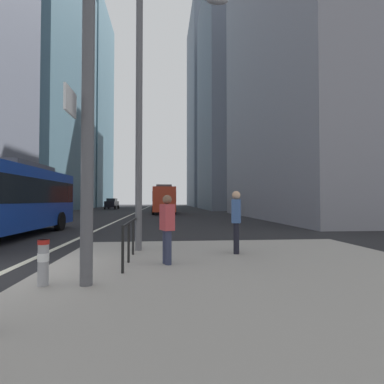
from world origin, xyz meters
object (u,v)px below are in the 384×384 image
(bollard_right, at_px, (43,260))
(street_lamp_post, at_px, (139,80))
(car_receding_far, at_px, (164,204))
(pedestrian_waiting, at_px, (167,226))
(car_receding_near, at_px, (164,204))
(pedestrian_walking, at_px, (236,218))
(city_bus_blue_oncoming, at_px, (0,196))
(city_bus_red_receding, at_px, (163,198))
(car_oncoming_mid, at_px, (112,204))

(bollard_right, bearing_deg, street_lamp_post, 69.09)
(bollard_right, bearing_deg, car_receding_far, 86.98)
(car_receding_far, relative_size, pedestrian_waiting, 2.56)
(bollard_right, height_order, pedestrian_waiting, pedestrian_waiting)
(car_receding_near, height_order, street_lamp_post, street_lamp_post)
(car_receding_near, height_order, pedestrian_walking, car_receding_near)
(city_bus_blue_oncoming, distance_m, car_receding_far, 35.20)
(pedestrian_waiting, bearing_deg, bollard_right, -144.59)
(city_bus_blue_oncoming, bearing_deg, pedestrian_walking, -29.13)
(bollard_right, distance_m, pedestrian_walking, 5.00)
(city_bus_blue_oncoming, distance_m, car_receding_near, 36.70)
(pedestrian_waiting, bearing_deg, city_bus_red_receding, 90.20)
(car_oncoming_mid, distance_m, car_receding_near, 11.45)
(car_oncoming_mid, bearing_deg, pedestrian_walking, -76.37)
(car_receding_near, relative_size, pedestrian_walking, 2.37)
(bollard_right, relative_size, pedestrian_waiting, 0.50)
(car_receding_near, xyz_separation_m, street_lamp_post, (-0.91, -40.17, 4.29))
(pedestrian_walking, bearing_deg, street_lamp_post, 164.00)
(city_bus_red_receding, height_order, car_receding_far, city_bus_red_receding)
(car_receding_near, bearing_deg, car_oncoming_mid, 146.80)
(city_bus_red_receding, relative_size, street_lamp_post, 1.32)
(bollard_right, bearing_deg, pedestrian_waiting, 35.41)
(car_oncoming_mid, height_order, pedestrian_walking, car_oncoming_mid)
(city_bus_blue_oncoming, distance_m, bollard_right, 9.14)
(street_lamp_post, bearing_deg, pedestrian_walking, -16.00)
(city_bus_blue_oncoming, xyz_separation_m, car_receding_near, (7.02, 36.02, -0.85))
(car_oncoming_mid, distance_m, car_receding_far, 12.32)
(city_bus_blue_oncoming, bearing_deg, car_receding_far, 78.56)
(city_bus_red_receding, xyz_separation_m, car_oncoming_mid, (-9.40, 18.64, -0.84))
(city_bus_blue_oncoming, xyz_separation_m, street_lamp_post, (6.11, -4.16, 3.45))
(pedestrian_waiting, distance_m, pedestrian_walking, 2.30)
(pedestrian_waiting, bearing_deg, car_receding_near, 89.89)
(city_bus_blue_oncoming, xyz_separation_m, bollard_right, (4.75, -7.71, -1.24))
(city_bus_red_receding, height_order, pedestrian_waiting, city_bus_red_receding)
(street_lamp_post, bearing_deg, car_oncoming_mid, 100.58)
(car_oncoming_mid, height_order, car_receding_far, same)
(city_bus_red_receding, distance_m, car_receding_near, 12.40)
(car_receding_near, distance_m, car_receding_far, 1.53)
(street_lamp_post, relative_size, pedestrian_waiting, 4.94)
(car_receding_near, relative_size, bollard_right, 5.18)
(car_receding_near, relative_size, pedestrian_waiting, 2.57)
(city_bus_blue_oncoming, height_order, pedestrian_waiting, city_bus_blue_oncoming)
(street_lamp_post, bearing_deg, car_receding_far, 88.71)
(street_lamp_post, bearing_deg, city_bus_blue_oncoming, 145.76)
(car_oncoming_mid, distance_m, street_lamp_post, 47.44)
(city_bus_red_receding, height_order, car_oncoming_mid, city_bus_red_receding)
(street_lamp_post, height_order, bollard_right, street_lamp_post)
(city_bus_red_receding, bearing_deg, pedestrian_waiting, -89.80)
(city_bus_red_receding, bearing_deg, street_lamp_post, -91.50)
(car_oncoming_mid, height_order, car_receding_near, same)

